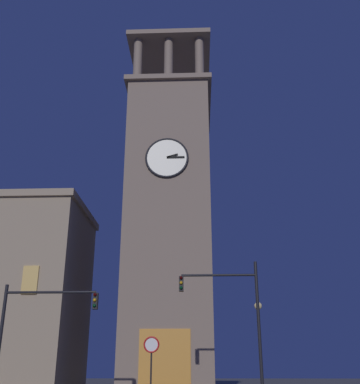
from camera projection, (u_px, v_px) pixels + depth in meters
name	position (u px, v px, depth m)	size (l,w,h in m)	color
clocktower	(170.00, 227.00, 36.10)	(6.72, 8.90, 30.30)	gray
traffic_signal_mid	(234.00, 309.00, 23.05)	(3.95, 0.41, 6.69)	black
traffic_signal_far	(35.00, 321.00, 21.83)	(4.50, 0.41, 5.37)	black
street_lamp	(260.00, 331.00, 26.66)	(0.44, 0.44, 5.26)	black
no_horn_sign	(151.00, 350.00, 22.80)	(0.78, 0.14, 3.10)	black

